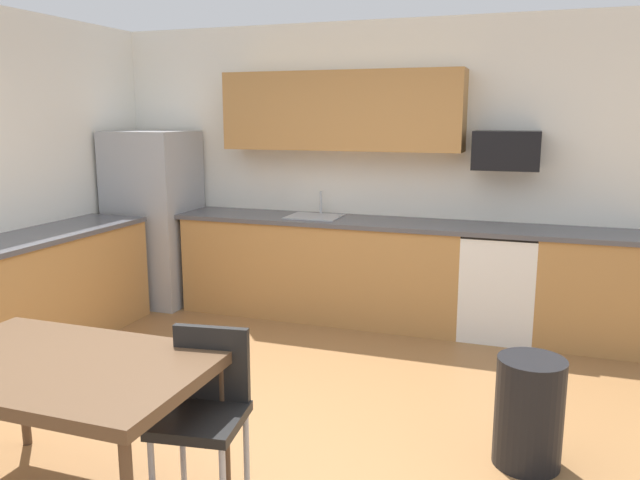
{
  "coord_description": "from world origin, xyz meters",
  "views": [
    {
      "loc": [
        1.43,
        -3.08,
        1.86
      ],
      "look_at": [
        0.0,
        1.0,
        1.0
      ],
      "focal_mm": 35.28,
      "sensor_mm": 36.0,
      "label": 1
    }
  ],
  "objects_px": {
    "oven_range": "(498,283)",
    "chair_near_table": "(205,403)",
    "microwave": "(507,150)",
    "dining_table": "(60,374)",
    "trash_bin": "(529,412)",
    "refrigerator": "(154,218)"
  },
  "relations": [
    {
      "from": "refrigerator",
      "to": "microwave",
      "type": "xyz_separation_m",
      "value": [
        3.34,
        0.18,
        0.72
      ]
    },
    {
      "from": "refrigerator",
      "to": "microwave",
      "type": "relative_size",
      "value": 3.17
    },
    {
      "from": "oven_range",
      "to": "trash_bin",
      "type": "height_order",
      "value": "oven_range"
    },
    {
      "from": "chair_near_table",
      "to": "trash_bin",
      "type": "distance_m",
      "value": 1.71
    },
    {
      "from": "trash_bin",
      "to": "refrigerator",
      "type": "bearing_deg",
      "value": 151.27
    },
    {
      "from": "microwave",
      "to": "trash_bin",
      "type": "xyz_separation_m",
      "value": [
        0.3,
        -2.17,
        -1.28
      ]
    },
    {
      "from": "trash_bin",
      "to": "oven_range",
      "type": "bearing_deg",
      "value": 98.21
    },
    {
      "from": "microwave",
      "to": "dining_table",
      "type": "distance_m",
      "value": 3.85
    },
    {
      "from": "chair_near_table",
      "to": "oven_range",
      "type": "bearing_deg",
      "value": 68.05
    },
    {
      "from": "microwave",
      "to": "chair_near_table",
      "type": "height_order",
      "value": "microwave"
    },
    {
      "from": "refrigerator",
      "to": "dining_table",
      "type": "bearing_deg",
      "value": -63.41
    },
    {
      "from": "microwave",
      "to": "dining_table",
      "type": "bearing_deg",
      "value": -118.39
    },
    {
      "from": "refrigerator",
      "to": "oven_range",
      "type": "distance_m",
      "value": 3.36
    },
    {
      "from": "refrigerator",
      "to": "oven_range",
      "type": "xyz_separation_m",
      "value": [
        3.34,
        0.08,
        -0.4
      ]
    },
    {
      "from": "refrigerator",
      "to": "oven_range",
      "type": "height_order",
      "value": "refrigerator"
    },
    {
      "from": "microwave",
      "to": "trash_bin",
      "type": "relative_size",
      "value": 0.9
    },
    {
      "from": "refrigerator",
      "to": "chair_near_table",
      "type": "bearing_deg",
      "value": -52.75
    },
    {
      "from": "oven_range",
      "to": "chair_near_table",
      "type": "bearing_deg",
      "value": -111.95
    },
    {
      "from": "microwave",
      "to": "chair_near_table",
      "type": "xyz_separation_m",
      "value": [
        -1.18,
        -3.02,
        -1.07
      ]
    },
    {
      "from": "refrigerator",
      "to": "microwave",
      "type": "distance_m",
      "value": 3.42
    },
    {
      "from": "refrigerator",
      "to": "dining_table",
      "type": "xyz_separation_m",
      "value": [
        1.56,
        -3.11,
        -0.18
      ]
    },
    {
      "from": "chair_near_table",
      "to": "trash_bin",
      "type": "relative_size",
      "value": 1.42
    }
  ]
}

